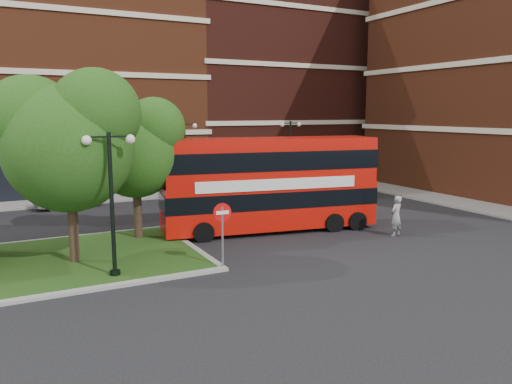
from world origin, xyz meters
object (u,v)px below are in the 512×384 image
bus (270,178)px  woman (396,216)px  car_white (261,179)px  car_silver (68,197)px

bus → woman: bearing=-27.5°
bus → car_white: size_ratio=2.36×
woman → car_white: bearing=-109.7°
woman → car_silver: (-12.63, 14.03, -0.28)m
car_white → woman: bearing=176.1°
woman → car_silver: 18.88m
bus → car_silver: bearing=136.6°
bus → car_white: (5.81, 12.00, -1.83)m
woman → car_white: woman is taller
bus → woman: (4.69, -3.53, -1.62)m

